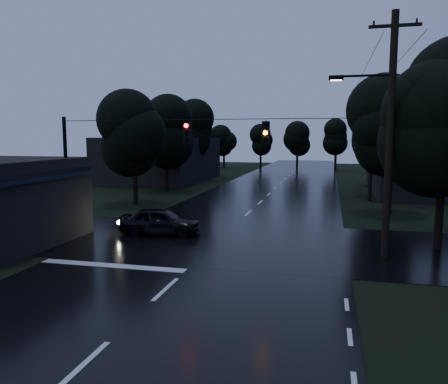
% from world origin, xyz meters
% --- Properties ---
extents(ground, '(160.00, 160.00, 0.00)m').
position_xyz_m(ground, '(0.00, 0.00, 0.00)').
color(ground, black).
rests_on(ground, ground).
extents(main_road, '(12.00, 120.00, 0.02)m').
position_xyz_m(main_road, '(0.00, 30.00, 0.00)').
color(main_road, black).
rests_on(main_road, ground).
extents(cross_street, '(60.00, 9.00, 0.02)m').
position_xyz_m(cross_street, '(0.00, 12.00, 0.00)').
color(cross_street, black).
rests_on(cross_street, ground).
extents(building_far_right, '(10.00, 14.00, 4.40)m').
position_xyz_m(building_far_right, '(14.00, 34.00, 2.20)').
color(building_far_right, black).
rests_on(building_far_right, ground).
extents(building_far_left, '(10.00, 16.00, 5.00)m').
position_xyz_m(building_far_left, '(-14.00, 40.00, 2.50)').
color(building_far_left, black).
rests_on(building_far_left, ground).
extents(utility_pole_main, '(3.50, 0.30, 10.00)m').
position_xyz_m(utility_pole_main, '(7.41, 11.00, 5.26)').
color(utility_pole_main, black).
rests_on(utility_pole_main, ground).
extents(utility_pole_far, '(2.00, 0.30, 7.50)m').
position_xyz_m(utility_pole_far, '(8.30, 28.00, 3.88)').
color(utility_pole_far, black).
rests_on(utility_pole_far, ground).
extents(anchor_pole_left, '(0.18, 0.18, 6.00)m').
position_xyz_m(anchor_pole_left, '(-7.50, 11.00, 3.00)').
color(anchor_pole_left, black).
rests_on(anchor_pole_left, ground).
extents(span_signals, '(15.00, 0.37, 1.12)m').
position_xyz_m(span_signals, '(0.56, 10.99, 5.24)').
color(span_signals, black).
rests_on(span_signals, ground).
extents(tree_corner_near, '(4.48, 4.48, 9.44)m').
position_xyz_m(tree_corner_near, '(10.00, 13.00, 5.99)').
color(tree_corner_near, black).
rests_on(tree_corner_near, ground).
extents(tree_left_a, '(3.92, 3.92, 8.26)m').
position_xyz_m(tree_left_a, '(-9.00, 22.00, 5.24)').
color(tree_left_a, black).
rests_on(tree_left_a, ground).
extents(tree_left_b, '(4.20, 4.20, 8.85)m').
position_xyz_m(tree_left_b, '(-9.60, 30.00, 5.62)').
color(tree_left_b, black).
rests_on(tree_left_b, ground).
extents(tree_left_c, '(4.48, 4.48, 9.44)m').
position_xyz_m(tree_left_c, '(-10.20, 40.00, 5.99)').
color(tree_left_c, black).
rests_on(tree_left_c, ground).
extents(tree_right_a, '(4.20, 4.20, 8.85)m').
position_xyz_m(tree_right_a, '(9.00, 22.00, 5.62)').
color(tree_right_a, black).
rests_on(tree_right_a, ground).
extents(tree_right_b, '(4.48, 4.48, 9.44)m').
position_xyz_m(tree_right_b, '(9.60, 30.00, 5.99)').
color(tree_right_b, black).
rests_on(tree_right_b, ground).
extents(tree_right_c, '(4.76, 4.76, 10.03)m').
position_xyz_m(tree_right_c, '(10.20, 40.00, 6.37)').
color(tree_right_c, black).
rests_on(tree_right_c, ground).
extents(car, '(4.32, 2.20, 1.41)m').
position_xyz_m(car, '(-3.26, 12.71, 0.71)').
color(car, black).
rests_on(car, ground).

